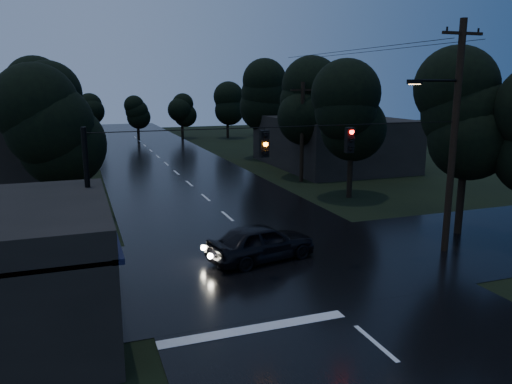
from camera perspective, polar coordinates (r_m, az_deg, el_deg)
main_road at (r=37.76m, az=-7.63°, el=0.92°), size 12.00×120.00×0.02m
cross_street at (r=21.12m, az=3.00°, el=-8.17°), size 60.00×9.00×0.02m
building_far_right at (r=46.01m, az=8.54°, el=5.70°), size 10.00×14.00×4.40m
utility_pole_main at (r=23.03m, az=21.53°, el=6.16°), size 3.50×0.30×10.00m
utility_pole_far at (r=37.95m, az=5.29°, el=6.96°), size 2.00×0.30×7.50m
anchor_pole_left at (r=17.77m, az=-18.47°, el=-2.63°), size 0.18×0.18×6.00m
span_signals at (r=19.22m, az=5.88°, el=5.85°), size 15.00×0.37×1.12m
tree_corner_near at (r=26.19m, az=23.09°, el=8.30°), size 4.48×4.48×9.44m
tree_left_a at (r=28.33m, az=-22.52°, el=7.05°), size 3.92×3.92×8.26m
tree_left_b at (r=36.31m, az=-23.03°, el=8.56°), size 4.20×4.20×8.85m
tree_left_c at (r=46.30m, az=-23.22°, el=9.61°), size 4.48×4.48×9.44m
tree_right_a at (r=32.85m, az=10.96°, el=9.01°), size 4.20×4.20×8.85m
tree_right_b at (r=40.18m, az=5.83°, el=10.26°), size 4.48×4.48×9.44m
tree_right_c at (r=49.59m, az=1.40°, el=11.13°), size 4.76×4.76×10.03m
car at (r=21.24m, az=0.63°, el=-5.74°), size 5.01×2.83×1.61m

